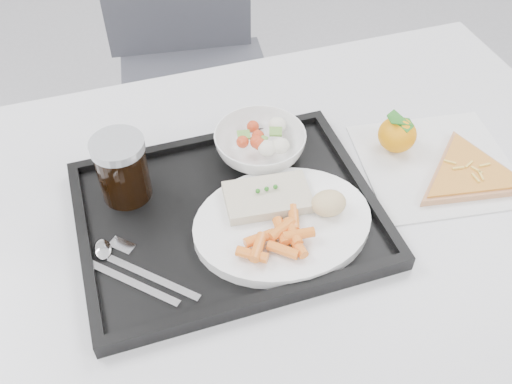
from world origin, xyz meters
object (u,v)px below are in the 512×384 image
object	(u,v)px
salad_bowl	(260,144)
dinner_plate	(282,224)
pizza_slice	(470,174)
tray	(228,215)
cola_glass	(122,168)
table	(267,234)
tangerine	(397,134)
chair	(189,48)

from	to	relation	value
salad_bowl	dinner_plate	bearing A→B (deg)	-96.45
salad_bowl	pizza_slice	world-z (taller)	salad_bowl
tray	cola_glass	xyz separation A→B (m)	(-0.14, 0.09, 0.06)
dinner_plate	salad_bowl	size ratio (longest dim) A/B	1.78
table	tangerine	distance (m)	0.28
cola_glass	table	bearing A→B (deg)	-22.25
table	salad_bowl	size ratio (longest dim) A/B	7.89
chair	salad_bowl	size ratio (longest dim) A/B	6.11
chair	salad_bowl	bearing A→B (deg)	-92.14
dinner_plate	pizza_slice	world-z (taller)	dinner_plate
pizza_slice	tray	bearing A→B (deg)	174.56
tray	dinner_plate	distance (m)	0.09
cola_glass	salad_bowl	bearing A→B (deg)	4.95
table	cola_glass	bearing A→B (deg)	157.75
chair	tray	world-z (taller)	chair
tangerine	pizza_slice	xyz separation A→B (m)	(0.08, -0.10, -0.02)
table	cola_glass	xyz separation A→B (m)	(-0.21, 0.08, 0.14)
tangerine	dinner_plate	bearing A→B (deg)	-154.87
chair	pizza_slice	distance (m)	0.94
pizza_slice	table	bearing A→B (deg)	172.69
table	tangerine	world-z (taller)	tangerine
chair	tangerine	distance (m)	0.83
table	pizza_slice	world-z (taller)	pizza_slice
dinner_plate	tangerine	bearing A→B (deg)	25.13
tray	salad_bowl	xyz separation A→B (m)	(0.09, 0.11, 0.03)
table	dinner_plate	xyz separation A→B (m)	(0.00, -0.06, 0.09)
table	pizza_slice	xyz separation A→B (m)	(0.34, -0.04, 0.08)
table	pizza_slice	bearing A→B (deg)	-7.31
chair	table	bearing A→B (deg)	-93.38
chair	salad_bowl	xyz separation A→B (m)	(-0.03, -0.72, 0.25)
table	dinner_plate	distance (m)	0.11
tangerine	pizza_slice	size ratio (longest dim) A/B	0.24
cola_glass	pizza_slice	size ratio (longest dim) A/B	0.37
pizza_slice	tangerine	bearing A→B (deg)	129.59
cola_glass	tangerine	xyz separation A→B (m)	(0.46, -0.03, -0.04)
cola_glass	pizza_slice	xyz separation A→B (m)	(0.54, -0.13, -0.06)
cola_glass	tangerine	size ratio (longest dim) A/B	1.55
chair	cola_glass	distance (m)	0.83
tray	chair	bearing A→B (deg)	82.11
cola_glass	tangerine	world-z (taller)	cola_glass
chair	cola_glass	bearing A→B (deg)	-109.05
pizza_slice	cola_glass	bearing A→B (deg)	166.81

